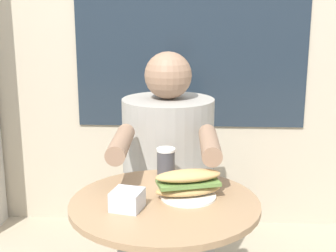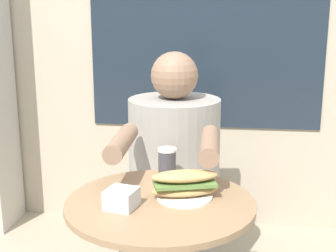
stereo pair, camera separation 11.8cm
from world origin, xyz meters
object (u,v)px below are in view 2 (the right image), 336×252
at_px(diner_chair, 181,167).
at_px(seated_diner, 173,202).
at_px(drink_cup, 167,161).
at_px(sandwich_on_plate, 185,185).

xyz_separation_m(diner_chair, seated_diner, (0.00, -0.35, -0.04)).
xyz_separation_m(diner_chair, drink_cup, (0.01, -0.61, 0.23)).
bearing_deg(seated_diner, drink_cup, 90.16).
distance_m(diner_chair, drink_cup, 0.65).
distance_m(diner_chair, seated_diner, 0.36).
distance_m(seated_diner, drink_cup, 0.37).
xyz_separation_m(seated_diner, drink_cup, (0.01, -0.26, 0.27)).
bearing_deg(diner_chair, sandwich_on_plate, 95.19).
distance_m(diner_chair, sandwich_on_plate, 0.86).
bearing_deg(diner_chair, drink_cup, 89.56).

